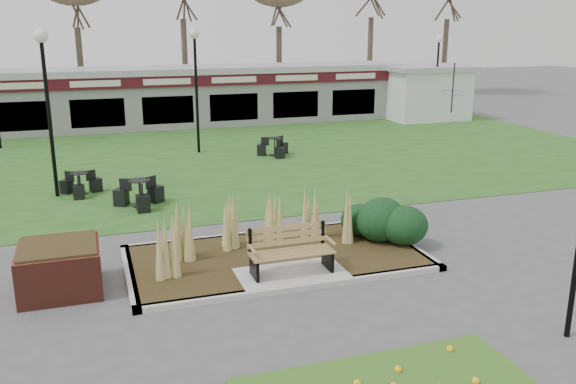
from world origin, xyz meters
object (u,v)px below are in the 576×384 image
object	(u,v)px
bistro_set_a	(80,187)
bistro_set_c	(140,197)
patio_umbrella	(452,106)
lamp_post_mid_left	(45,76)
food_pavilion	(164,97)
lamp_post_mid_right	(195,63)
lamp_post_far_right	(438,59)
park_bench	(290,250)
brick_planter	(60,268)
bistro_set_d	(275,150)
service_hut	(425,92)

from	to	relation	value
bistro_set_a	bistro_set_c	bearing A→B (deg)	-48.74
patio_umbrella	lamp_post_mid_left	bearing A→B (deg)	-163.40
bistro_set_a	bistro_set_c	world-z (taller)	bistro_set_c
food_pavilion	bistro_set_a	xyz separation A→B (m)	(-4.04, -11.93, -1.23)
food_pavilion	lamp_post_mid_left	bearing A→B (deg)	-111.55
food_pavilion	lamp_post_mid_left	xyz separation A→B (m)	(-4.71, -11.91, 2.07)
lamp_post_mid_right	lamp_post_far_right	world-z (taller)	lamp_post_mid_right
lamp_post_mid_left	lamp_post_far_right	distance (m)	20.32
patio_umbrella	park_bench	bearing A→B (deg)	-133.04
brick_planter	patio_umbrella	xyz separation A→B (m)	(16.31, 12.00, 0.92)
bistro_set_d	brick_planter	bearing A→B (deg)	-125.64
bistro_set_d	bistro_set_c	bearing A→B (deg)	-136.54
bistro_set_c	bistro_set_d	distance (m)	7.67
park_bench	brick_planter	world-z (taller)	park_bench
brick_planter	bistro_set_d	distance (m)	12.91
food_pavilion	lamp_post_mid_left	world-z (taller)	lamp_post_mid_left
lamp_post_mid_left	bistro_set_a	xyz separation A→B (m)	(0.67, -0.02, -3.30)
brick_planter	food_pavilion	distance (m)	19.49
lamp_post_mid_left	bistro_set_c	size ratio (longest dim) A/B	3.37
lamp_post_mid_right	bistro_set_d	xyz separation A→B (m)	(2.68, -1.57, -3.25)
park_bench	service_hut	distance (m)	22.32
bistro_set_a	brick_planter	bearing A→B (deg)	-92.94
lamp_post_far_right	bistro_set_a	bearing A→B (deg)	-152.95
lamp_post_mid_right	bistro_set_a	world-z (taller)	lamp_post_mid_right
service_hut	bistro_set_d	distance (m)	12.31
food_pavilion	park_bench	bearing A→B (deg)	-90.00
lamp_post_mid_right	patio_umbrella	xyz separation A→B (m)	(11.47, -0.06, -2.11)
lamp_post_mid_left	bistro_set_c	bearing A→B (deg)	-39.07
brick_planter	food_pavilion	xyz separation A→B (m)	(4.40, 18.96, 1.00)
food_pavilion	bistro_set_c	distance (m)	14.02
service_hut	bistro_set_a	bearing A→B (deg)	-150.38
park_bench	brick_planter	bearing A→B (deg)	170.31
lamp_post_far_right	bistro_set_c	distance (m)	19.50
lamp_post_mid_left	bistro_set_d	world-z (taller)	lamp_post_mid_left
lamp_post_mid_left	patio_umbrella	world-z (taller)	lamp_post_mid_left
brick_planter	bistro_set_a	world-z (taller)	brick_planter
brick_planter	lamp_post_far_right	size ratio (longest dim) A/B	0.34
bistro_set_d	park_bench	bearing A→B (deg)	-105.52
lamp_post_mid_left	bistro_set_d	size ratio (longest dim) A/B	3.71
food_pavilion	service_hut	world-z (taller)	food_pavilion
bistro_set_a	lamp_post_mid_right	bearing A→B (deg)	48.29
food_pavilion	service_hut	xyz separation A→B (m)	(13.50, -1.96, -0.03)
lamp_post_far_right	bistro_set_c	size ratio (longest dim) A/B	3.05
lamp_post_far_right	bistro_set_c	xyz separation A→B (m)	(-15.98, -10.78, -2.93)
food_pavilion	lamp_post_mid_right	distance (m)	7.21
park_bench	patio_umbrella	size ratio (longest dim) A/B	0.77
park_bench	lamp_post_mid_right	xyz separation A→B (m)	(0.44, 12.81, 2.91)
food_pavilion	service_hut	bearing A→B (deg)	-8.27
lamp_post_far_right	bistro_set_a	distance (m)	19.95
lamp_post_mid_right	park_bench	bearing A→B (deg)	-91.98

